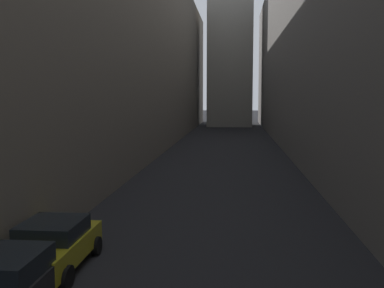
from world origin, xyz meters
TOP-DOWN VIEW (x-y plane):
  - ground_plane at (0.00, 48.00)m, footprint 264.00×264.00m
  - building_block_left at (-12.29, 50.00)m, footprint 13.58×108.00m
  - parked_car_left_third at (-4.40, 19.75)m, footprint 2.02×4.41m
  - parked_car_left_far at (-4.40, 22.53)m, footprint 2.05×4.17m

SIDE VIEW (x-z plane):
  - ground_plane at x=0.00m, z-range 0.00..0.00m
  - parked_car_left_third at x=-4.40m, z-range 0.02..1.48m
  - parked_car_left_far at x=-4.40m, z-range 0.03..1.49m
  - building_block_left at x=-12.29m, z-range 0.00..19.65m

